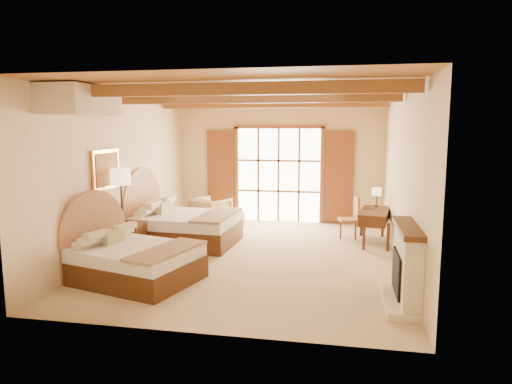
% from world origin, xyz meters
% --- Properties ---
extents(floor, '(7.00, 7.00, 0.00)m').
position_xyz_m(floor, '(0.00, 0.00, 0.00)').
color(floor, '#D1B48D').
rests_on(floor, ground).
extents(wall_back, '(5.50, 0.00, 5.50)m').
position_xyz_m(wall_back, '(0.00, 3.50, 1.60)').
color(wall_back, beige).
rests_on(wall_back, ground).
extents(wall_left, '(0.00, 7.00, 7.00)m').
position_xyz_m(wall_left, '(-2.75, 0.00, 1.60)').
color(wall_left, beige).
rests_on(wall_left, ground).
extents(wall_right, '(0.00, 7.00, 7.00)m').
position_xyz_m(wall_right, '(2.75, 0.00, 1.60)').
color(wall_right, beige).
rests_on(wall_right, ground).
extents(ceiling, '(7.00, 7.00, 0.00)m').
position_xyz_m(ceiling, '(0.00, 0.00, 3.20)').
color(ceiling, '#A97136').
rests_on(ceiling, ground).
extents(ceiling_beams, '(5.39, 4.60, 0.18)m').
position_xyz_m(ceiling_beams, '(0.00, 0.00, 3.08)').
color(ceiling_beams, olive).
rests_on(ceiling_beams, ceiling).
extents(french_doors, '(3.95, 0.08, 2.60)m').
position_xyz_m(french_doors, '(0.00, 3.44, 1.25)').
color(french_doors, white).
rests_on(french_doors, ground).
extents(fireplace, '(0.46, 1.40, 1.16)m').
position_xyz_m(fireplace, '(2.60, -2.00, 0.51)').
color(fireplace, beige).
rests_on(fireplace, ground).
extents(painting, '(0.06, 0.95, 0.75)m').
position_xyz_m(painting, '(-2.70, -0.75, 1.75)').
color(painting, orange).
rests_on(painting, wall_left).
extents(canopy_valance, '(0.70, 1.40, 0.45)m').
position_xyz_m(canopy_valance, '(-2.40, -2.00, 2.95)').
color(canopy_valance, beige).
rests_on(canopy_valance, ceiling).
extents(bed_near, '(2.31, 1.93, 1.28)m').
position_xyz_m(bed_near, '(-1.82, -1.80, 0.39)').
color(bed_near, '#442813').
rests_on(bed_near, floor).
extents(bed_far, '(2.28, 1.77, 1.44)m').
position_xyz_m(bed_far, '(-1.84, 0.69, 0.44)').
color(bed_far, '#442813').
rests_on(bed_far, floor).
extents(nightstand, '(0.54, 0.54, 0.64)m').
position_xyz_m(nightstand, '(-2.49, -0.33, 0.32)').
color(nightstand, '#442813').
rests_on(nightstand, floor).
extents(floor_lamp, '(0.37, 0.37, 1.76)m').
position_xyz_m(floor_lamp, '(-2.50, -0.59, 1.49)').
color(floor_lamp, '#342216').
rests_on(floor_lamp, floor).
extents(armchair, '(1.11, 1.12, 0.77)m').
position_xyz_m(armchair, '(-1.59, 2.35, 0.38)').
color(armchair, tan).
rests_on(armchair, floor).
extents(ottoman, '(0.58, 0.58, 0.41)m').
position_xyz_m(ottoman, '(-1.03, 2.32, 0.20)').
color(ottoman, '#AB7856').
rests_on(ottoman, floor).
extents(desk, '(0.79, 1.43, 0.73)m').
position_xyz_m(desk, '(2.39, 1.51, 0.39)').
color(desk, '#442813').
rests_on(desk, floor).
extents(desk_chair, '(0.50, 0.50, 0.96)m').
position_xyz_m(desk_chair, '(1.87, 1.89, 0.30)').
color(desk_chair, '#A76737').
rests_on(desk_chair, floor).
extents(desk_lamp, '(0.21, 0.21, 0.42)m').
position_xyz_m(desk_lamp, '(2.47, 2.06, 1.05)').
color(desk_lamp, '#342216').
rests_on(desk_lamp, desk).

